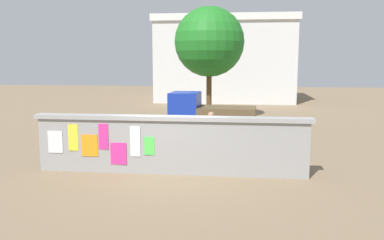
% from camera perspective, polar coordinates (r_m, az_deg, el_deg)
% --- Properties ---
extents(ground, '(60.00, 60.00, 0.00)m').
position_cam_1_polar(ground, '(19.49, 0.97, -1.05)').
color(ground, '#7A664C').
extents(poster_wall, '(7.89, 0.42, 1.66)m').
position_cam_1_polar(poster_wall, '(11.54, -3.11, -3.40)').
color(poster_wall, gray).
rests_on(poster_wall, ground).
extents(auto_rickshaw_truck, '(3.68, 1.70, 1.85)m').
position_cam_1_polar(auto_rickshaw_truck, '(17.25, 2.26, 0.72)').
color(auto_rickshaw_truck, black).
rests_on(auto_rickshaw_truck, ground).
extents(motorcycle, '(1.88, 0.65, 0.87)m').
position_cam_1_polar(motorcycle, '(14.17, 7.45, -2.84)').
color(motorcycle, black).
rests_on(motorcycle, ground).
extents(bicycle_near, '(1.71, 0.44, 0.95)m').
position_cam_1_polar(bicycle_near, '(14.08, -11.54, -3.43)').
color(bicycle_near, black).
rests_on(bicycle_near, ground).
extents(bicycle_far, '(1.69, 0.48, 0.95)m').
position_cam_1_polar(bicycle_far, '(15.67, -7.79, -2.13)').
color(bicycle_far, black).
rests_on(bicycle_far, ground).
extents(person_walking, '(0.47, 0.47, 1.62)m').
position_cam_1_polar(person_walking, '(12.72, 2.70, -1.68)').
color(person_walking, '#3F994C').
rests_on(person_walking, ground).
extents(tree_roadside, '(3.74, 3.74, 6.04)m').
position_cam_1_polar(tree_roadside, '(22.09, 2.44, 10.89)').
color(tree_roadside, brown).
rests_on(tree_roadside, ground).
extents(building_background, '(10.74, 6.60, 6.51)m').
position_cam_1_polar(building_background, '(32.71, 4.73, 8.54)').
color(building_background, silver).
rests_on(building_background, ground).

